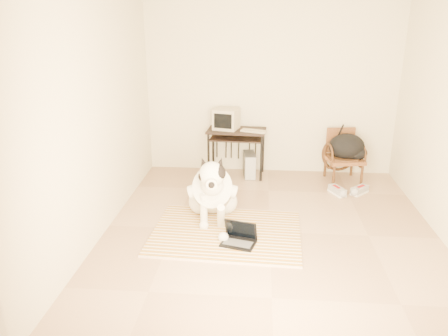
# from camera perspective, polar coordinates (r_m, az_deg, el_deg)

# --- Properties ---
(floor) EXTENTS (4.50, 4.50, 0.00)m
(floor) POSITION_cam_1_polar(r_m,az_deg,el_deg) (5.38, 6.00, -8.30)
(floor) COLOR tan
(floor) RESTS_ON ground
(wall_back) EXTENTS (4.50, 0.00, 4.50)m
(wall_back) POSITION_cam_1_polar(r_m,az_deg,el_deg) (7.11, 6.11, 10.05)
(wall_back) COLOR beige
(wall_back) RESTS_ON floor
(wall_front) EXTENTS (4.50, 0.00, 4.50)m
(wall_front) POSITION_cam_1_polar(r_m,az_deg,el_deg) (2.77, 7.67, -5.16)
(wall_front) COLOR beige
(wall_front) RESTS_ON floor
(wall_left) EXTENTS (0.00, 4.50, 4.50)m
(wall_left) POSITION_cam_1_polar(r_m,az_deg,el_deg) (5.24, -16.00, 6.05)
(wall_left) COLOR beige
(wall_left) RESTS_ON floor
(rug) EXTENTS (1.82, 1.43, 0.02)m
(rug) POSITION_cam_1_polar(r_m,az_deg,el_deg) (5.32, 0.29, -8.44)
(rug) COLOR #BE7419
(rug) RESTS_ON floor
(dog) EXTENTS (0.64, 1.32, 0.97)m
(dog) POSITION_cam_1_polar(r_m,az_deg,el_deg) (5.49, -1.48, -3.19)
(dog) COLOR white
(dog) RESTS_ON rug
(laptop) EXTENTS (0.43, 0.36, 0.26)m
(laptop) POSITION_cam_1_polar(r_m,az_deg,el_deg) (5.05, 2.01, -9.09)
(laptop) COLOR black
(laptop) RESTS_ON rug
(computer_desk) EXTENTS (0.95, 0.57, 0.77)m
(computer_desk) POSITION_cam_1_polar(r_m,az_deg,el_deg) (6.98, 1.64, 4.15)
(computer_desk) COLOR black
(computer_desk) RESTS_ON floor
(crt_monitor) EXTENTS (0.44, 0.42, 0.33)m
(crt_monitor) POSITION_cam_1_polar(r_m,az_deg,el_deg) (6.97, 0.30, 6.44)
(crt_monitor) COLOR #B5A98D
(crt_monitor) RESTS_ON computer_desk
(desk_keyboard) EXTENTS (0.42, 0.27, 0.03)m
(desk_keyboard) POSITION_cam_1_polar(r_m,az_deg,el_deg) (6.84, 3.91, 4.84)
(desk_keyboard) COLOR #B5A98D
(desk_keyboard) RESTS_ON computer_desk
(pc_tower) EXTENTS (0.23, 0.43, 0.39)m
(pc_tower) POSITION_cam_1_polar(r_m,az_deg,el_deg) (7.08, 3.32, 0.43)
(pc_tower) COLOR #48484A
(pc_tower) RESTS_ON floor
(rattan_chair) EXTENTS (0.61, 0.59, 0.81)m
(rattan_chair) POSITION_cam_1_polar(r_m,az_deg,el_deg) (7.10, 15.31, 1.60)
(rattan_chair) COLOR brown
(rattan_chair) RESTS_ON floor
(backpack) EXTENTS (0.58, 0.45, 0.40)m
(backpack) POSITION_cam_1_polar(r_m,az_deg,el_deg) (7.01, 15.94, 2.59)
(backpack) COLOR black
(backpack) RESTS_ON rattan_chair
(sneaker_left) EXTENTS (0.25, 0.34, 0.11)m
(sneaker_left) POSITION_cam_1_polar(r_m,az_deg,el_deg) (6.62, 14.56, -2.91)
(sneaker_left) COLOR white
(sneaker_left) RESTS_ON floor
(sneaker_right) EXTENTS (0.31, 0.31, 0.11)m
(sneaker_right) POSITION_cam_1_polar(r_m,az_deg,el_deg) (6.73, 17.30, -2.81)
(sneaker_right) COLOR white
(sneaker_right) RESTS_ON floor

